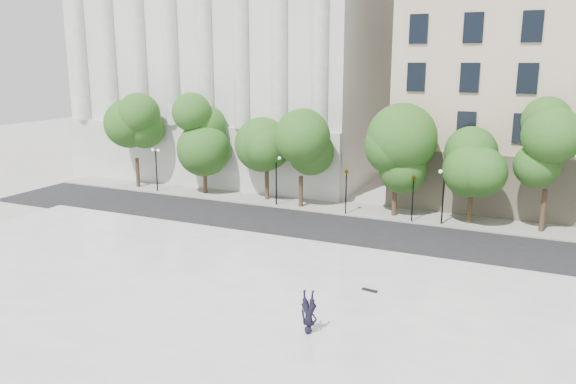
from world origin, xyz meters
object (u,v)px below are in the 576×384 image
at_px(traffic_light_east, 414,174).
at_px(person_lying, 309,327).
at_px(skateboard, 370,290).
at_px(traffic_light_west, 347,170).

xyz_separation_m(traffic_light_east, person_lying, (-0.04, -20.33, -3.01)).
bearing_deg(skateboard, person_lying, -92.49).
bearing_deg(traffic_light_east, person_lying, -90.11).
distance_m(traffic_light_west, traffic_light_east, 5.25).
relative_size(traffic_light_west, person_lying, 2.13).
relative_size(traffic_light_east, person_lying, 2.16).
xyz_separation_m(traffic_light_west, skateboard, (6.32, -14.81, -3.17)).
distance_m(person_lying, skateboard, 5.63).
xyz_separation_m(traffic_light_west, traffic_light_east, (5.25, 0.00, 0.07)).
height_order(person_lying, skateboard, person_lying).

